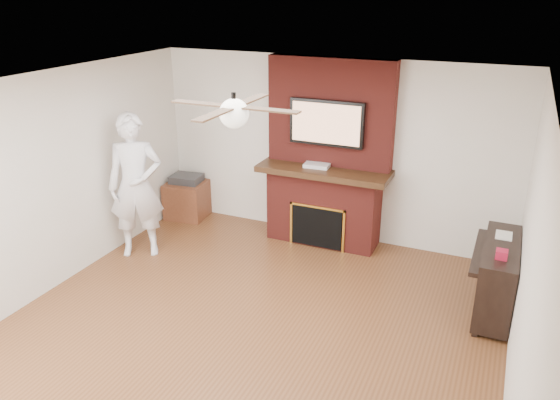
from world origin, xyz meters
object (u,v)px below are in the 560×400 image
at_px(person, 136,186).
at_px(side_table, 188,197).
at_px(fireplace, 326,172).
at_px(piano, 497,276).

height_order(person, side_table, person).
bearing_deg(fireplace, person, -146.77).
distance_m(fireplace, side_table, 2.31).
height_order(fireplace, piano, fireplace).
relative_size(fireplace, piano, 2.03).
xyz_separation_m(side_table, piano, (4.50, -0.92, 0.12)).
xyz_separation_m(person, side_table, (-0.10, 1.31, -0.64)).
height_order(fireplace, person, fireplace).
relative_size(side_table, piano, 0.54).
distance_m(fireplace, piano, 2.57).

